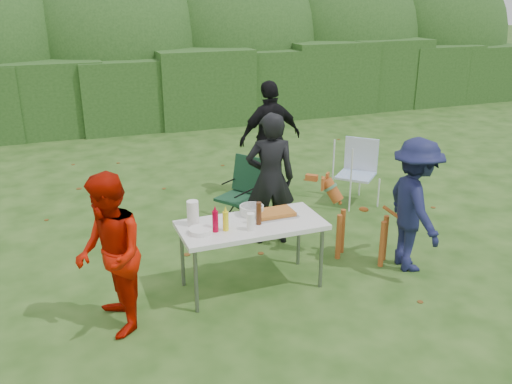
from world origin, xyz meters
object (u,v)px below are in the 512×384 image
object	(u,v)px
lawn_chair	(356,173)
beer_bottle	(259,213)
person_black_puffy	(270,138)
mustard_bottle	(226,221)
paper_towel_roll	(193,213)
person_cook	(270,179)
dog	(363,222)
camping_chair	(240,194)
person_red_jacket	(110,256)
ketchup_bottle	(215,221)
folding_table	(251,228)
child	(414,205)

from	to	relation	value
lawn_chair	beer_bottle	size ratio (longest dim) A/B	4.00
lawn_chair	person_black_puffy	bearing A→B (deg)	-84.77
beer_bottle	lawn_chair	bearing A→B (deg)	38.78
mustard_bottle	paper_towel_roll	xyz separation A→B (m)	(-0.27, 0.25, 0.03)
lawn_chair	paper_towel_roll	bearing A→B (deg)	-15.05
person_cook	paper_towel_roll	world-z (taller)	person_cook
dog	lawn_chair	world-z (taller)	dog
person_cook	dog	bearing A→B (deg)	147.71
camping_chair	paper_towel_roll	distance (m)	1.73
person_red_jacket	ketchup_bottle	xyz separation A→B (m)	(1.05, 0.20, 0.09)
mustard_bottle	camping_chair	bearing A→B (deg)	66.31
person_black_puffy	ketchup_bottle	distance (m)	3.18
person_red_jacket	person_black_puffy	size ratio (longest dim) A/B	0.87
dog	beer_bottle	bearing A→B (deg)	50.91
folding_table	person_red_jacket	xyz separation A→B (m)	(-1.46, -0.27, 0.08)
person_red_jacket	dog	xyz separation A→B (m)	(2.89, 0.41, -0.28)
camping_chair	person_red_jacket	bearing A→B (deg)	10.61
child	paper_towel_roll	world-z (taller)	child
person_black_puffy	mustard_bottle	bearing A→B (deg)	52.71
child	camping_chair	size ratio (longest dim) A/B	1.63
child	camping_chair	world-z (taller)	child
folding_table	mustard_bottle	distance (m)	0.35
mustard_bottle	paper_towel_roll	world-z (taller)	paper_towel_roll
lawn_chair	ketchup_bottle	bearing A→B (deg)	-9.95
folding_table	ketchup_bottle	xyz separation A→B (m)	(-0.41, -0.07, 0.16)
camping_chair	ketchup_bottle	xyz separation A→B (m)	(-0.82, -1.61, 0.38)
person_cook	ketchup_bottle	size ratio (longest dim) A/B	7.54
folding_table	paper_towel_roll	bearing A→B (deg)	163.71
lawn_chair	ketchup_bottle	distance (m)	3.28
person_red_jacket	ketchup_bottle	bearing A→B (deg)	97.14
person_black_puffy	dog	size ratio (longest dim) A/B	1.73
folding_table	dog	bearing A→B (deg)	5.27
camping_chair	mustard_bottle	distance (m)	1.81
child	dog	xyz separation A→B (m)	(-0.41, 0.36, -0.28)
child	beer_bottle	world-z (taller)	child
beer_bottle	dog	bearing A→B (deg)	7.77
camping_chair	beer_bottle	bearing A→B (deg)	44.12
person_cook	child	bearing A→B (deg)	149.22
person_black_puffy	mustard_bottle	world-z (taller)	person_black_puffy
child	paper_towel_roll	distance (m)	2.45
camping_chair	person_cook	bearing A→B (deg)	76.47
lawn_chair	beer_bottle	distance (m)	2.89
folding_table	person_red_jacket	distance (m)	1.49
paper_towel_roll	person_red_jacket	bearing A→B (deg)	-153.49
person_cook	person_red_jacket	world-z (taller)	person_cook
person_black_puffy	camping_chair	size ratio (longest dim) A/B	1.88
lawn_chair	mustard_bottle	world-z (taller)	lawn_chair
beer_bottle	paper_towel_roll	size ratio (longest dim) A/B	0.92
folding_table	person_cook	xyz separation A→B (m)	(0.61, 0.98, 0.14)
ketchup_bottle	folding_table	bearing A→B (deg)	10.05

